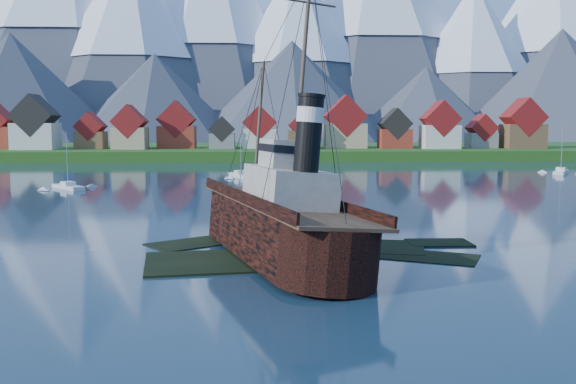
{
  "coord_description": "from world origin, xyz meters",
  "views": [
    {
      "loc": [
        -2.54,
        -55.51,
        11.83
      ],
      "look_at": [
        0.34,
        6.0,
        5.0
      ],
      "focal_mm": 40.0,
      "sensor_mm": 36.0,
      "label": 1
    }
  ],
  "objects_px": {
    "tugboat_wreck": "(277,219)",
    "sailboat_d": "(561,173)",
    "sailboat_e": "(241,176)",
    "sailboat_a": "(68,187)"
  },
  "relations": [
    {
      "from": "sailboat_e",
      "to": "sailboat_d",
      "type": "bearing_deg",
      "value": -16.44
    },
    {
      "from": "tugboat_wreck",
      "to": "sailboat_d",
      "type": "height_order",
      "value": "tugboat_wreck"
    },
    {
      "from": "sailboat_a",
      "to": "tugboat_wreck",
      "type": "bearing_deg",
      "value": -99.34
    },
    {
      "from": "tugboat_wreck",
      "to": "sailboat_e",
      "type": "bearing_deg",
      "value": 77.1
    },
    {
      "from": "sailboat_d",
      "to": "sailboat_e",
      "type": "height_order",
      "value": "sailboat_d"
    },
    {
      "from": "tugboat_wreck",
      "to": "sailboat_d",
      "type": "distance_m",
      "value": 107.82
    },
    {
      "from": "sailboat_a",
      "to": "sailboat_d",
      "type": "bearing_deg",
      "value": -25.59
    },
    {
      "from": "tugboat_wreck",
      "to": "sailboat_e",
      "type": "relative_size",
      "value": 2.7
    },
    {
      "from": "tugboat_wreck",
      "to": "sailboat_d",
      "type": "bearing_deg",
      "value": 35.15
    },
    {
      "from": "tugboat_wreck",
      "to": "sailboat_a",
      "type": "bearing_deg",
      "value": 104.76
    }
  ]
}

